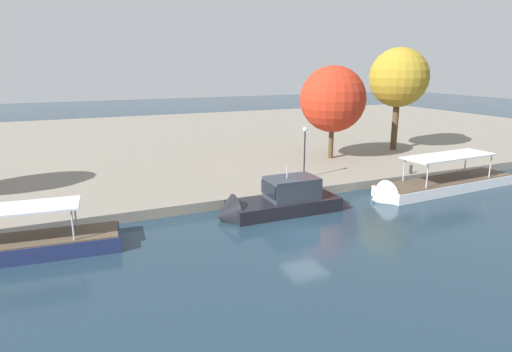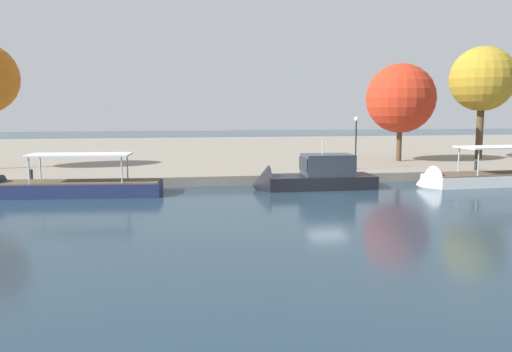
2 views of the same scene
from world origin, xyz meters
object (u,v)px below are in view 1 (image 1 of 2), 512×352
tree_0 (400,76)px  mooring_bollard_1 (411,169)px  tour_boat_2 (436,187)px  motor_yacht_1 (275,204)px  lamp_post (305,148)px  tree_1 (331,99)px

tree_0 → mooring_bollard_1: bearing=-124.7°
tour_boat_2 → mooring_bollard_1: bearing=-97.7°
motor_yacht_1 → tour_boat_2: motor_yacht_1 is taller
motor_yacht_1 → tree_0: tree_0 is taller
lamp_post → tree_1: (6.43, 5.98, 3.39)m
mooring_bollard_1 → lamp_post: lamp_post is taller
motor_yacht_1 → tree_1: 17.35m
motor_yacht_1 → tree_1: (11.75, 11.26, 6.02)m
lamp_post → tree_1: size_ratio=0.47×
lamp_post → tree_0: (16.08, 7.18, 5.52)m
tour_boat_2 → lamp_post: bearing=-35.4°
tree_1 → lamp_post: bearing=-137.1°
lamp_post → motor_yacht_1: bearing=-135.2°
motor_yacht_1 → tree_0: size_ratio=0.79×
tour_boat_2 → tree_0: size_ratio=1.30×
lamp_post → tour_boat_2: bearing=-32.6°
tour_boat_2 → tree_1: tree_1 is taller
mooring_bollard_1 → tour_boat_2: bearing=-94.9°
lamp_post → tree_1: 9.41m
motor_yacht_1 → tree_1: size_ratio=0.95×
motor_yacht_1 → tree_0: (21.39, 12.45, 8.14)m
motor_yacht_1 → lamp_post: (5.32, 5.28, 2.62)m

